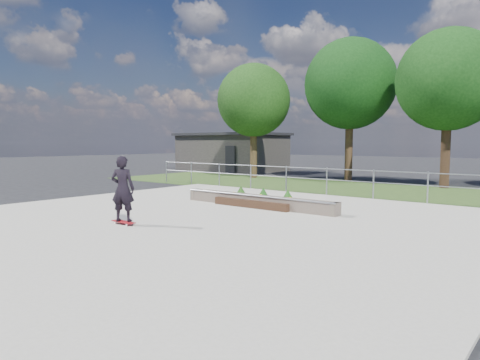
# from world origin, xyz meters

# --- Properties ---
(ground) EXTENTS (120.00, 120.00, 0.00)m
(ground) POSITION_xyz_m (0.00, 0.00, 0.00)
(ground) COLOR black
(ground) RESTS_ON ground
(grass_verge) EXTENTS (30.00, 8.00, 0.02)m
(grass_verge) POSITION_xyz_m (0.00, 11.00, 0.01)
(grass_verge) COLOR #2D451B
(grass_verge) RESTS_ON ground
(concrete_slab) EXTENTS (15.00, 15.00, 0.06)m
(concrete_slab) POSITION_xyz_m (0.00, 0.00, 0.03)
(concrete_slab) COLOR #A7A294
(concrete_slab) RESTS_ON ground
(fence) EXTENTS (20.06, 0.06, 1.20)m
(fence) POSITION_xyz_m (0.00, 7.50, 0.77)
(fence) COLOR gray
(fence) RESTS_ON ground
(building) EXTENTS (8.40, 5.40, 3.00)m
(building) POSITION_xyz_m (-14.00, 18.00, 1.51)
(building) COLOR #2C2927
(building) RESTS_ON ground
(tree_far_left) EXTENTS (4.55, 4.55, 7.15)m
(tree_far_left) POSITION_xyz_m (-8.00, 13.00, 4.85)
(tree_far_left) COLOR #362615
(tree_far_left) RESTS_ON ground
(tree_mid_left) EXTENTS (5.25, 5.25, 8.25)m
(tree_mid_left) POSITION_xyz_m (-2.50, 15.00, 5.61)
(tree_mid_left) COLOR #352215
(tree_mid_left) RESTS_ON ground
(tree_mid_right) EXTENTS (4.90, 4.90, 7.70)m
(tree_mid_right) POSITION_xyz_m (3.00, 14.00, 5.23)
(tree_mid_right) COLOR black
(tree_mid_right) RESTS_ON ground
(grind_ledge) EXTENTS (6.00, 0.44, 0.43)m
(grind_ledge) POSITION_xyz_m (-0.25, 2.97, 0.26)
(grind_ledge) COLOR brown
(grind_ledge) RESTS_ON concrete_slab
(planter_bed) EXTENTS (3.00, 1.20, 0.61)m
(planter_bed) POSITION_xyz_m (-0.32, 3.23, 0.24)
(planter_bed) COLOR black
(planter_bed) RESTS_ON concrete_slab
(skateboarder) EXTENTS (0.80, 0.68, 1.83)m
(skateboarder) POSITION_xyz_m (-1.15, -1.77, 1.01)
(skateboarder) COLOR white
(skateboarder) RESTS_ON concrete_slab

